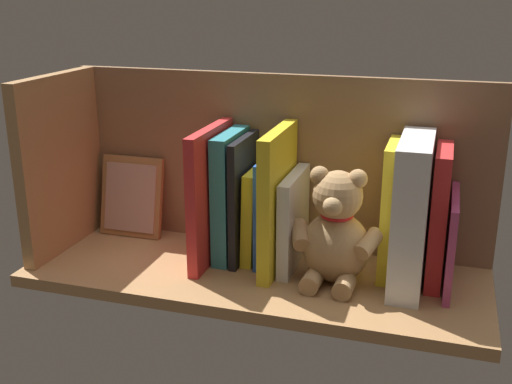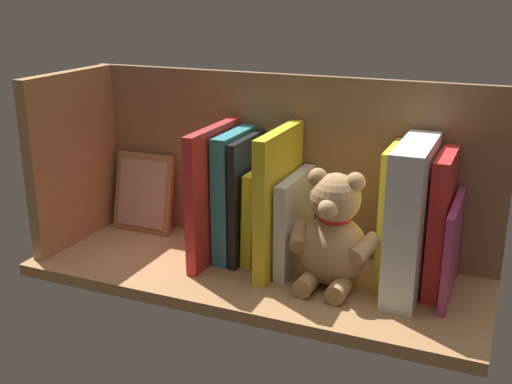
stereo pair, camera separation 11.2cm
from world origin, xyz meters
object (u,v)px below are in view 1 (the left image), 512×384
Objects in this scene: dictionary_thick_white at (411,213)px; teddy_bear at (336,233)px; book_0 at (451,242)px; picture_frame_leaning at (132,197)px.

dictionary_thick_white reaches higher than teddy_bear.
book_0 is 19.80cm from teddy_bear.
dictionary_thick_white is 1.57× the size of picture_frame_leaning.
picture_frame_leaning is (64.29, -5.90, -0.09)cm from book_0.
dictionary_thick_white is (6.96, 1.07, 4.82)cm from book_0.
teddy_bear is 1.25× the size of picture_frame_leaning.
picture_frame_leaning is at bearing -6.93° from dictionary_thick_white.
teddy_bear is at bearing 167.38° from picture_frame_leaning.
dictionary_thick_white is 57.96cm from picture_frame_leaning.
dictionary_thick_white is 13.35cm from teddy_bear.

